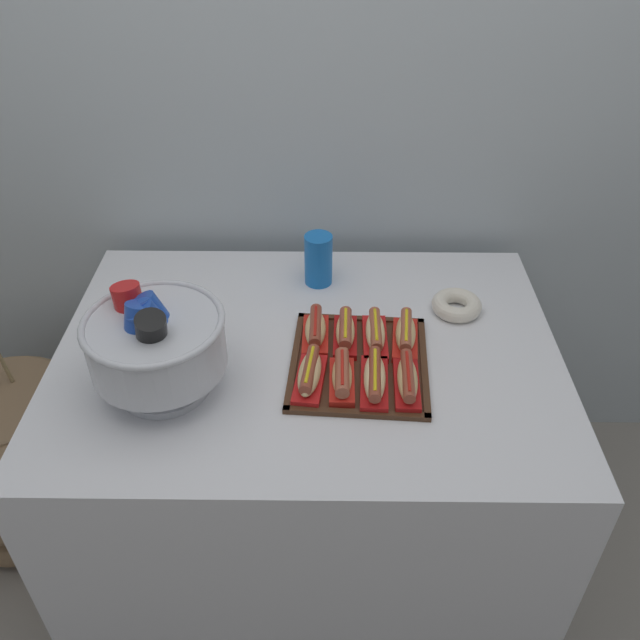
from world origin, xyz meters
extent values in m
plane|color=gray|center=(0.00, 0.00, 0.00)|extent=(10.00, 10.00, 0.00)
cube|color=#B2BCC1|center=(0.00, 0.57, 1.30)|extent=(6.00, 0.10, 2.60)
cube|color=silver|center=(0.00, 0.00, 0.42)|extent=(1.26, 0.92, 0.76)
cylinder|color=black|center=(-0.52, 0.36, 0.02)|extent=(0.05, 0.05, 0.04)
cylinder|color=black|center=(0.52, 0.36, 0.02)|extent=(0.05, 0.05, 0.04)
cylinder|color=#896B4C|center=(-0.92, 0.12, 0.25)|extent=(0.39, 0.39, 0.49)
torus|color=#896B4C|center=(-0.92, 0.12, 0.06)|extent=(0.54, 0.54, 0.11)
torus|color=#896B4C|center=(-0.92, 0.12, 0.18)|extent=(0.56, 0.56, 0.11)
torus|color=#896B4C|center=(-0.92, 0.12, 0.31)|extent=(0.52, 0.52, 0.11)
torus|color=#896B4C|center=(-0.92, 0.12, 0.43)|extent=(0.48, 0.48, 0.11)
cube|color=#472B19|center=(0.13, -0.06, 0.80)|extent=(0.35, 0.38, 0.01)
cube|color=#472B19|center=(0.11, -0.23, 0.81)|extent=(0.33, 0.04, 0.01)
cube|color=#472B19|center=(0.14, 0.11, 0.81)|extent=(0.33, 0.04, 0.01)
cube|color=#472B19|center=(-0.03, -0.05, 0.81)|extent=(0.04, 0.36, 0.01)
cube|color=#472B19|center=(0.28, -0.07, 0.81)|extent=(0.04, 0.36, 0.01)
cube|color=red|center=(0.01, -0.13, 0.82)|extent=(0.08, 0.17, 0.02)
ellipsoid|color=#E0BC7F|center=(0.01, -0.13, 0.84)|extent=(0.07, 0.16, 0.04)
cylinder|color=brown|center=(0.01, -0.13, 0.85)|extent=(0.05, 0.15, 0.03)
cylinder|color=yellow|center=(0.01, -0.13, 0.86)|extent=(0.02, 0.13, 0.01)
cube|color=red|center=(0.08, -0.14, 0.82)|extent=(0.06, 0.15, 0.02)
ellipsoid|color=tan|center=(0.08, -0.14, 0.84)|extent=(0.05, 0.14, 0.04)
cylinder|color=#A8563D|center=(0.08, -0.14, 0.85)|extent=(0.03, 0.14, 0.03)
cylinder|color=red|center=(0.08, -0.14, 0.86)|extent=(0.01, 0.12, 0.01)
cube|color=#B21414|center=(0.16, -0.14, 0.82)|extent=(0.07, 0.18, 0.02)
ellipsoid|color=beige|center=(0.16, -0.14, 0.84)|extent=(0.06, 0.17, 0.04)
cylinder|color=brown|center=(0.16, -0.14, 0.85)|extent=(0.04, 0.17, 0.03)
cylinder|color=yellow|center=(0.16, -0.14, 0.86)|extent=(0.02, 0.14, 0.01)
cube|color=#B21414|center=(0.23, -0.15, 0.82)|extent=(0.06, 0.17, 0.02)
ellipsoid|color=tan|center=(0.23, -0.15, 0.84)|extent=(0.05, 0.16, 0.04)
cylinder|color=brown|center=(0.23, -0.15, 0.85)|extent=(0.03, 0.16, 0.03)
cylinder|color=red|center=(0.23, -0.15, 0.86)|extent=(0.01, 0.13, 0.01)
cube|color=red|center=(0.02, 0.03, 0.82)|extent=(0.07, 0.15, 0.02)
ellipsoid|color=tan|center=(0.02, 0.03, 0.84)|extent=(0.05, 0.14, 0.04)
cylinder|color=brown|center=(0.02, 0.03, 0.85)|extent=(0.03, 0.14, 0.03)
cylinder|color=red|center=(0.02, 0.03, 0.86)|extent=(0.01, 0.12, 0.01)
cube|color=#B21414|center=(0.09, 0.03, 0.82)|extent=(0.06, 0.16, 0.02)
ellipsoid|color=#E0BC7F|center=(0.09, 0.03, 0.84)|extent=(0.05, 0.15, 0.04)
cylinder|color=#9E4C38|center=(0.09, 0.03, 0.85)|extent=(0.04, 0.14, 0.03)
cylinder|color=yellow|center=(0.09, 0.03, 0.86)|extent=(0.01, 0.12, 0.01)
cube|color=red|center=(0.17, 0.02, 0.82)|extent=(0.06, 0.17, 0.02)
ellipsoid|color=beige|center=(0.17, 0.02, 0.84)|extent=(0.05, 0.16, 0.04)
cylinder|color=#A8563D|center=(0.17, 0.02, 0.85)|extent=(0.03, 0.15, 0.03)
cylinder|color=yellow|center=(0.17, 0.02, 0.86)|extent=(0.01, 0.13, 0.01)
cube|color=red|center=(0.24, 0.02, 0.82)|extent=(0.08, 0.17, 0.02)
ellipsoid|color=tan|center=(0.24, 0.02, 0.84)|extent=(0.06, 0.15, 0.04)
cylinder|color=#A8563D|center=(0.24, 0.02, 0.85)|extent=(0.04, 0.15, 0.03)
cylinder|color=yellow|center=(0.24, 0.02, 0.86)|extent=(0.02, 0.13, 0.01)
cylinder|color=silver|center=(-0.33, -0.14, 0.81)|extent=(0.21, 0.21, 0.02)
cone|color=silver|center=(-0.33, -0.14, 0.84)|extent=(0.07, 0.07, 0.05)
cylinder|color=silver|center=(-0.33, -0.14, 0.93)|extent=(0.30, 0.30, 0.12)
torus|color=silver|center=(-0.33, -0.14, 0.99)|extent=(0.31, 0.31, 0.02)
cylinder|color=#1E47B2|center=(-0.33, -0.14, 0.98)|extent=(0.13, 0.10, 0.15)
cylinder|color=#1E47B2|center=(-0.33, -0.12, 0.98)|extent=(0.14, 0.10, 0.15)
cylinder|color=red|center=(-0.39, -0.08, 0.98)|extent=(0.10, 0.11, 0.14)
cylinder|color=#1E47B2|center=(-0.36, -0.16, 0.98)|extent=(0.09, 0.11, 0.14)
cylinder|color=black|center=(-0.32, -0.18, 0.98)|extent=(0.11, 0.12, 0.14)
cylinder|color=blue|center=(0.02, 0.30, 0.85)|extent=(0.08, 0.08, 0.11)
cylinder|color=blue|center=(0.02, 0.30, 0.87)|extent=(0.08, 0.08, 0.11)
cylinder|color=blue|center=(0.02, 0.30, 0.89)|extent=(0.08, 0.08, 0.11)
torus|color=silver|center=(0.39, 0.16, 0.82)|extent=(0.13, 0.13, 0.04)
camera|label=1|loc=(0.05, -1.27, 1.87)|focal=37.20mm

